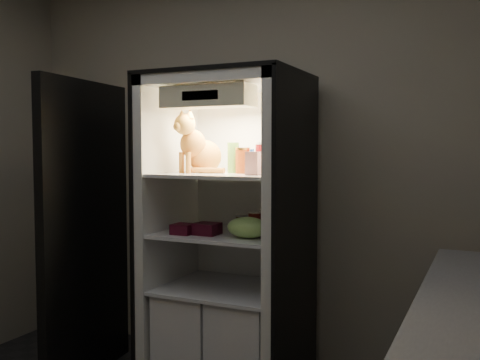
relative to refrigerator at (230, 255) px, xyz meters
The scene contains 16 objects.
room_shell 1.61m from the refrigerator, 90.00° to the right, with size 3.60×3.60×3.60m.
refrigerator is the anchor object (origin of this frame).
fridge_door 0.91m from the refrigerator, 159.94° to the right, with size 0.16×0.87×1.85m.
tabby_cat 0.67m from the refrigerator, 160.39° to the right, with size 0.32×0.38×0.38m.
parmesan_shaker 0.59m from the refrigerator, 17.40° to the right, with size 0.07×0.07×0.18m.
mayo_tub 0.58m from the refrigerator, 48.48° to the left, with size 0.10×0.10×0.14m.
salsa_jar 0.59m from the refrigerator, 23.86° to the right, with size 0.09×0.09×0.15m.
pepper_jar 0.64m from the refrigerator, ahead, with size 0.11×0.11×0.18m.
cream_carton 0.64m from the refrigerator, 37.49° to the right, with size 0.07×0.07×0.13m, color silver.
soda_can_a 0.29m from the refrigerator, 13.51° to the left, with size 0.07×0.07×0.12m.
soda_can_b 0.33m from the refrigerator, ahead, with size 0.06×0.06×0.11m.
soda_can_c 0.32m from the refrigerator, 27.87° to the right, with size 0.07×0.07×0.13m.
condiment_jar 0.21m from the refrigerator, 17.19° to the left, with size 0.07×0.07×0.10m.
grape_bag 0.36m from the refrigerator, 43.95° to the right, with size 0.24×0.17×0.12m, color #9CD161.
berry_box_left 0.35m from the refrigerator, 127.88° to the right, with size 0.12×0.12×0.06m, color #470B1C.
berry_box_right 0.27m from the refrigerator, 105.21° to the right, with size 0.13×0.13×0.07m, color #470B1C.
Camera 1 is at (1.41, -1.49, 1.44)m, focal length 40.00 mm.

